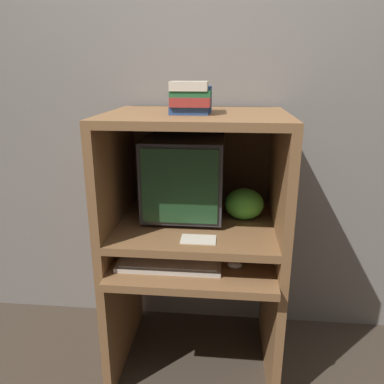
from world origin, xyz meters
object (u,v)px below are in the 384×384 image
object	(u,v)px
book_stack	(190,98)
storage_box	(193,99)
keyboard	(169,264)
snack_bag	(244,204)
mouse	(235,265)
crt_monitor	(185,176)

from	to	relation	value
book_stack	storage_box	world-z (taller)	book_stack
keyboard	book_stack	distance (m)	0.74
snack_bag	book_stack	size ratio (longest dim) A/B	1.09
mouse	storage_box	size ratio (longest dim) A/B	0.41
crt_monitor	mouse	distance (m)	0.51
crt_monitor	snack_bag	size ratio (longest dim) A/B	2.19
book_stack	mouse	bearing A→B (deg)	-28.52
keyboard	storage_box	bearing A→B (deg)	68.86
snack_bag	book_stack	distance (m)	0.59
mouse	storage_box	bearing A→B (deg)	135.15
mouse	book_stack	bearing A→B (deg)	151.48
snack_bag	storage_box	world-z (taller)	storage_box
mouse	book_stack	xyz separation A→B (m)	(-0.21, 0.12, 0.73)
book_stack	crt_monitor	bearing A→B (deg)	105.18
crt_monitor	snack_bag	distance (m)	0.33
mouse	crt_monitor	bearing A→B (deg)	133.08
mouse	book_stack	world-z (taller)	book_stack
book_stack	storage_box	xyz separation A→B (m)	(0.00, 0.09, -0.01)
snack_bag	mouse	bearing A→B (deg)	-100.00
storage_box	mouse	bearing A→B (deg)	-44.85
storage_box	snack_bag	bearing A→B (deg)	7.51
mouse	snack_bag	world-z (taller)	snack_bag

